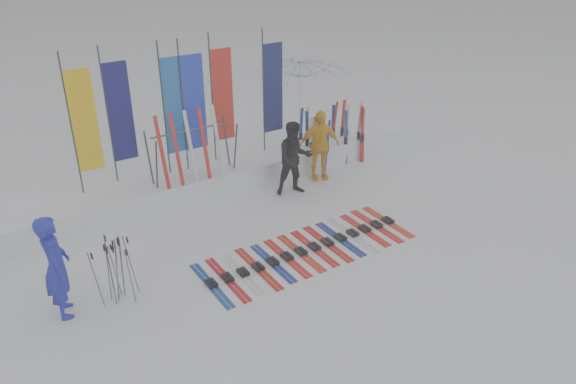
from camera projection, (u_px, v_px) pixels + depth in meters
ground at (323, 271)px, 11.05m from camera, size 120.00×120.00×0.00m
snow_bank at (218, 174)px, 14.36m from camera, size 14.00×1.60×0.60m
person_blue at (56, 267)px, 9.48m from camera, size 0.54×0.75×1.94m
person_black at (294, 159)px, 13.65m from camera, size 1.06×0.93×1.86m
person_yellow at (319, 145)px, 14.41m from camera, size 1.17×0.75×1.86m
tent_canopy at (301, 101)px, 16.46m from camera, size 3.27×3.31×2.61m
ski_row at (308, 250)px, 11.67m from camera, size 4.60×1.70×0.07m
pole_cluster at (116, 271)px, 10.01m from camera, size 0.79×0.66×1.25m
feather_flags at (180, 104)px, 13.22m from camera, size 5.32×0.31×3.20m
ski_rack at (193, 146)px, 13.19m from camera, size 2.04×0.80×1.23m
upright_skis at (331, 136)px, 15.43m from camera, size 1.55×1.12×1.70m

